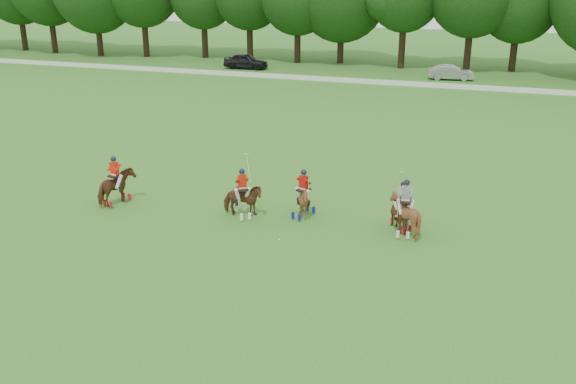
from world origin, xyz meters
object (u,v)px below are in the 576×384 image
(car_left, at_px, (246,61))
(polo_red_b, at_px, (243,200))
(polo_red_c, at_px, (303,200))
(polo_stripe_a, at_px, (402,213))
(polo_red_a, at_px, (116,187))
(car_mid, at_px, (451,73))
(polo_ball, at_px, (279,240))
(polo_stripe_b, at_px, (405,215))

(car_left, bearing_deg, polo_red_b, -160.01)
(polo_red_c, bearing_deg, car_left, 115.36)
(car_left, bearing_deg, polo_stripe_a, -151.18)
(car_left, xyz_separation_m, polo_red_a, (9.07, -38.73, 0.06))
(car_left, xyz_separation_m, polo_red_b, (15.22, -38.32, 0.01))
(car_mid, relative_size, polo_red_c, 1.89)
(polo_ball, bearing_deg, polo_red_b, 140.54)
(car_left, bearing_deg, polo_red_a, -168.50)
(polo_red_c, bearing_deg, polo_stripe_a, -0.40)
(car_mid, xyz_separation_m, polo_red_b, (-5.73, -38.32, 0.10))
(car_left, height_order, polo_ball, car_left)
(car_left, height_order, car_mid, car_left)
(polo_red_c, distance_m, polo_stripe_b, 4.54)
(polo_red_c, relative_size, polo_ball, 24.60)
(car_left, height_order, polo_stripe_b, polo_stripe_b)
(polo_red_c, bearing_deg, car_mid, 85.18)
(car_left, height_order, polo_red_c, polo_red_c)
(car_mid, xyz_separation_m, polo_stripe_b, (1.35, -37.99, 0.18))
(polo_red_a, height_order, polo_stripe_b, polo_stripe_b)
(polo_red_a, bearing_deg, polo_stripe_b, 3.21)
(car_mid, relative_size, polo_stripe_b, 1.75)
(polo_red_c, height_order, polo_ball, polo_red_c)
(polo_red_b, xyz_separation_m, polo_red_c, (2.57, 0.80, -0.00))
(polo_red_a, xyz_separation_m, polo_red_b, (6.15, 0.41, -0.05))
(polo_red_a, xyz_separation_m, polo_ball, (8.54, -1.55, -0.80))
(car_mid, relative_size, polo_ball, 46.49)
(car_left, distance_m, polo_ball, 43.97)
(car_mid, height_order, polo_stripe_a, polo_stripe_a)
(car_left, bearing_deg, polo_red_c, -156.31)
(polo_stripe_b, bearing_deg, car_left, 120.42)
(polo_red_a, height_order, polo_ball, polo_red_a)
(car_left, distance_m, polo_stripe_a, 43.58)
(polo_red_a, xyz_separation_m, polo_stripe_a, (13.05, 1.18, -0.09))
(polo_red_a, distance_m, polo_stripe_b, 13.26)
(car_mid, bearing_deg, polo_stripe_b, 174.52)
(polo_red_a, distance_m, polo_red_b, 6.17)
(car_left, distance_m, polo_red_c, 41.52)
(car_left, xyz_separation_m, polo_stripe_a, (22.12, -37.55, -0.03))
(polo_red_b, bearing_deg, car_mid, 81.49)
(polo_red_c, xyz_separation_m, polo_stripe_a, (4.33, -0.03, -0.03))
(polo_red_a, bearing_deg, polo_stripe_a, 5.16)
(polo_red_c, relative_size, polo_stripe_a, 0.83)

